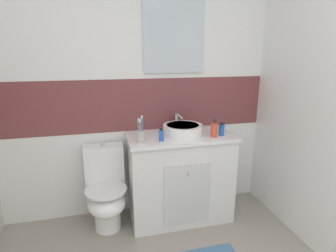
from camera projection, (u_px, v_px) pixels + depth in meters
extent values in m
cube|color=white|center=(138.00, 168.00, 2.83)|extent=(3.20, 0.10, 0.85)
cube|color=brown|center=(136.00, 104.00, 2.65)|extent=(3.20, 0.10, 0.50)
cube|color=white|center=(133.00, 14.00, 2.44)|extent=(3.20, 0.10, 1.15)
cube|color=silver|center=(174.00, 33.00, 2.51)|extent=(0.58, 0.02, 0.73)
cube|color=silver|center=(180.00, 178.00, 2.65)|extent=(0.96, 0.49, 0.82)
cube|color=white|center=(180.00, 137.00, 2.52)|extent=(0.98, 0.51, 0.03)
cube|color=silver|center=(187.00, 194.00, 2.42)|extent=(0.43, 0.01, 0.57)
cylinder|color=silver|center=(188.00, 174.00, 2.35)|extent=(0.02, 0.02, 0.03)
cylinder|color=white|center=(183.00, 130.00, 2.53)|extent=(0.37, 0.37, 0.09)
cylinder|color=#B3B3B8|center=(183.00, 125.00, 2.52)|extent=(0.30, 0.30, 0.01)
cylinder|color=silver|center=(176.00, 121.00, 2.72)|extent=(0.03, 0.03, 0.15)
cylinder|color=silver|center=(179.00, 116.00, 2.61)|extent=(0.02, 0.16, 0.02)
cylinder|color=white|center=(108.00, 219.00, 2.53)|extent=(0.24, 0.24, 0.18)
ellipsoid|color=white|center=(107.00, 202.00, 2.44)|extent=(0.34, 0.42, 0.22)
cylinder|color=white|center=(106.00, 190.00, 2.41)|extent=(0.37, 0.37, 0.02)
cube|color=white|center=(104.00, 163.00, 2.56)|extent=(0.36, 0.17, 0.36)
cylinder|color=silver|center=(103.00, 145.00, 2.52)|extent=(0.04, 0.04, 0.02)
cylinder|color=#B2ADA3|center=(141.00, 137.00, 2.30)|extent=(0.07, 0.07, 0.10)
cylinder|color=#338CD8|center=(142.00, 128.00, 2.29)|extent=(0.02, 0.04, 0.19)
cube|color=white|center=(142.00, 117.00, 2.26)|extent=(0.01, 0.02, 0.03)
cylinder|color=#D872BF|center=(140.00, 130.00, 2.27)|extent=(0.01, 0.02, 0.16)
cube|color=white|center=(140.00, 121.00, 2.25)|extent=(0.01, 0.02, 0.03)
cylinder|color=#3FB259|center=(139.00, 129.00, 2.29)|extent=(0.04, 0.02, 0.16)
cube|color=white|center=(139.00, 120.00, 2.27)|extent=(0.02, 0.02, 0.03)
cylinder|color=#D84C33|center=(214.00, 130.00, 2.45)|extent=(0.06, 0.06, 0.13)
cylinder|color=#262626|center=(215.00, 121.00, 2.43)|extent=(0.01, 0.01, 0.04)
cylinder|color=#262626|center=(215.00, 120.00, 2.42)|extent=(0.01, 0.02, 0.01)
cube|color=#2659B2|center=(161.00, 136.00, 2.34)|extent=(0.04, 0.03, 0.10)
cylinder|color=black|center=(161.00, 129.00, 2.33)|extent=(0.03, 0.03, 0.02)
cylinder|color=#2659B2|center=(222.00, 130.00, 2.50)|extent=(0.05, 0.05, 0.10)
cylinder|color=black|center=(222.00, 124.00, 2.48)|extent=(0.03, 0.03, 0.02)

